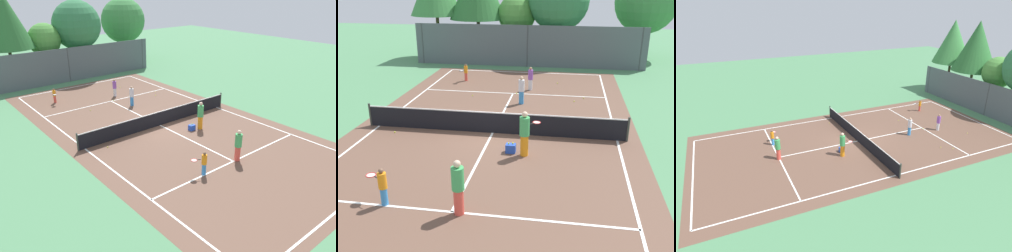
{
  "view_description": "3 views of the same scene",
  "coord_description": "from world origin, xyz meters",
  "views": [
    {
      "loc": [
        -12.82,
        -16.53,
        8.9
      ],
      "look_at": [
        -0.78,
        -1.8,
        0.76
      ],
      "focal_mm": 36.23,
      "sensor_mm": 36.0,
      "label": 1
    },
    {
      "loc": [
        3.21,
        -15.88,
        6.64
      ],
      "look_at": [
        0.76,
        -0.9,
        0.73
      ],
      "focal_mm": 41.13,
      "sensor_mm": 36.0,
      "label": 2
    },
    {
      "loc": [
        18.73,
        -9.76,
        10.43
      ],
      "look_at": [
        -1.08,
        -0.71,
        1.04
      ],
      "focal_mm": 31.2,
      "sensor_mm": 36.0,
      "label": 3
    }
  ],
  "objects": [
    {
      "name": "tennis_net",
      "position": [
        0.0,
        0.0,
        0.51
      ],
      "size": [
        11.9,
        0.1,
        1.1
      ],
      "color": "#333833",
      "rests_on": "ground_plane"
    },
    {
      "name": "court_surface",
      "position": [
        0.0,
        0.0,
        0.0
      ],
      "size": [
        13.0,
        25.0,
        0.01
      ],
      "color": "brown",
      "rests_on": "ground_plane"
    },
    {
      "name": "tennis_ball_7",
      "position": [
        -2.31,
        5.5,
        0.03
      ],
      "size": [
        0.07,
        0.07,
        0.07
      ],
      "primitive_type": "sphere",
      "color": "#CCE533",
      "rests_on": "ground_plane"
    },
    {
      "name": "tennis_ball_4",
      "position": [
        3.67,
        5.3,
        0.03
      ],
      "size": [
        0.07,
        0.07,
        0.07
      ],
      "primitive_type": "sphere",
      "color": "#CCE533",
      "rests_on": "ground_plane"
    },
    {
      "name": "tennis_ball_0",
      "position": [
        2.69,
        0.7,
        0.03
      ],
      "size": [
        0.07,
        0.07,
        0.07
      ],
      "primitive_type": "sphere",
      "color": "#CCE533",
      "rests_on": "ground_plane"
    },
    {
      "name": "ground_plane",
      "position": [
        0.0,
        0.0,
        0.0
      ],
      "size": [
        80.0,
        80.0,
        0.0
      ],
      "primitive_type": "plane",
      "color": "#4C8456"
    },
    {
      "name": "tree_3",
      "position": [
        -8.0,
        16.5,
        6.0
      ],
      "size": [
        4.36,
        4.36,
        8.44
      ],
      "color": "brown",
      "rests_on": "ground_plane"
    },
    {
      "name": "player_4",
      "position": [
        -2.2,
        -6.32,
        0.66
      ],
      "size": [
        0.84,
        0.59,
        1.26
      ],
      "color": "#388CD8",
      "rests_on": "ground_plane"
    },
    {
      "name": "tennis_ball_2",
      "position": [
        -4.72,
        0.1,
        0.03
      ],
      "size": [
        0.07,
        0.07,
        0.07
      ],
      "primitive_type": "sphere",
      "color": "#CCE533",
      "rests_on": "ground_plane"
    },
    {
      "name": "tennis_ball_1",
      "position": [
        4.22,
        6.02,
        0.03
      ],
      "size": [
        0.07,
        0.07,
        0.07
      ],
      "primitive_type": "sphere",
      "color": "#CCE533",
      "rests_on": "ground_plane"
    },
    {
      "name": "perimeter_fence",
      "position": [
        0.0,
        14.0,
        1.6
      ],
      "size": [
        18.0,
        0.12,
        3.2
      ],
      "color": "#515B60",
      "rests_on": "ground_plane"
    },
    {
      "name": "player_0",
      "position": [
        0.74,
        4.47,
        0.8
      ],
      "size": [
        0.33,
        0.33,
        1.56
      ],
      "color": "#388CD8",
      "rests_on": "ground_plane"
    },
    {
      "name": "tree_4",
      "position": [
        -1.17,
        16.32,
        3.75
      ],
      "size": [
        3.1,
        3.1,
        5.34
      ],
      "color": "brown",
      "rests_on": "ground_plane"
    },
    {
      "name": "player_5",
      "position": [
        -3.62,
        8.9,
        0.61
      ],
      "size": [
        0.48,
        0.83,
        1.16
      ],
      "color": "#E54C3F",
      "rests_on": "ground_plane"
    },
    {
      "name": "tree_2",
      "position": [
        -4.42,
        16.39,
        5.93
      ],
      "size": [
        4.67,
        4.67,
        8.54
      ],
      "color": "brown",
      "rests_on": "ground_plane"
    },
    {
      "name": "tennis_ball_6",
      "position": [
        -4.41,
        -0.7,
        0.03
      ],
      "size": [
        0.07,
        0.07,
        0.07
      ],
      "primitive_type": "sphere",
      "color": "#CCE533",
      "rests_on": "ground_plane"
    },
    {
      "name": "tennis_ball_3",
      "position": [
        2.57,
        9.18,
        0.03
      ],
      "size": [
        0.07,
        0.07,
        0.07
      ],
      "primitive_type": "sphere",
      "color": "#CCE533",
      "rests_on": "ground_plane"
    },
    {
      "name": "player_1",
      "position": [
        1.7,
        -2.09,
        0.95
      ],
      "size": [
        0.86,
        0.85,
        1.84
      ],
      "color": "orange",
      "rests_on": "ground_plane"
    },
    {
      "name": "player_3",
      "position": [
        0.25,
        -6.43,
        0.91
      ],
      "size": [
        0.38,
        0.38,
        1.77
      ],
      "color": "#E54C3F",
      "rests_on": "ground_plane"
    },
    {
      "name": "ball_crate",
      "position": [
        1.12,
        -1.92,
        0.18
      ],
      "size": [
        0.4,
        0.31,
        0.43
      ],
      "color": "blue",
      "rests_on": "ground_plane"
    },
    {
      "name": "tennis_ball_5",
      "position": [
        0.22,
        6.37,
        0.03
      ],
      "size": [
        0.07,
        0.07,
        0.07
      ],
      "primitive_type": "sphere",
      "color": "#CCE533",
      "rests_on": "ground_plane"
    },
    {
      "name": "player_2",
      "position": [
        0.95,
        7.35,
        0.75
      ],
      "size": [
        0.31,
        0.31,
        1.46
      ],
      "color": "silver",
      "rests_on": "ground_plane"
    }
  ]
}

